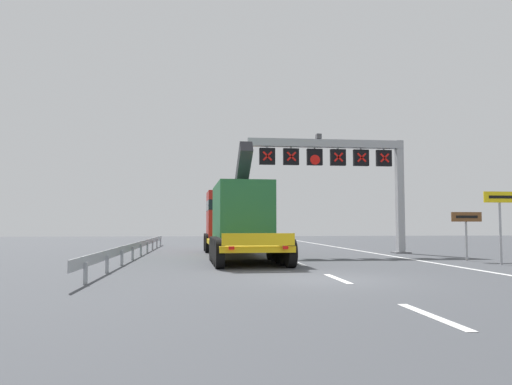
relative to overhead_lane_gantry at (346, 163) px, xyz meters
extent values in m
plane|color=#424449|center=(-4.59, -12.66, -5.19)|extent=(112.00, 112.00, 0.00)
cube|color=silver|center=(-4.17, -18.66, -5.18)|extent=(0.20, 2.60, 0.01)
cube|color=silver|center=(-4.17, -12.63, -5.18)|extent=(0.20, 2.60, 0.01)
cube|color=silver|center=(-4.17, -6.60, -5.18)|extent=(0.20, 2.60, 0.01)
cube|color=silver|center=(-4.17, -0.57, -5.18)|extent=(0.20, 2.60, 0.01)
cube|color=silver|center=(-4.17, 5.47, -5.18)|extent=(0.20, 2.60, 0.01)
cube|color=silver|center=(-4.17, 11.50, -5.18)|extent=(0.20, 2.60, 0.01)
cube|color=silver|center=(-4.17, 17.53, -5.18)|extent=(0.20, 2.60, 0.01)
cube|color=silver|center=(-4.17, 23.56, -5.18)|extent=(0.20, 2.60, 0.01)
cube|color=silver|center=(-4.17, 29.60, -5.18)|extent=(0.20, 2.60, 0.01)
cube|color=silver|center=(1.61, -0.66, -5.18)|extent=(0.20, 63.00, 0.01)
cube|color=#9EA0A5|center=(3.18, 0.00, -1.92)|extent=(0.40, 0.40, 6.53)
cube|color=slate|center=(3.18, 0.00, -5.15)|extent=(0.90, 0.90, 0.08)
cube|color=#9EA0A5|center=(-1.16, 0.00, 1.09)|extent=(9.08, 0.44, 0.44)
cube|color=#4C4C51|center=(-1.61, 0.00, 1.49)|extent=(0.28, 0.40, 0.28)
cube|color=black|center=(2.26, 0.00, 0.30)|extent=(0.89, 0.24, 0.94)
cube|color=#9EA0A5|center=(2.26, 0.00, 0.82)|extent=(0.08, 0.08, 0.16)
cube|color=red|center=(2.26, -0.13, 0.30)|extent=(0.55, 0.02, 0.55)
cube|color=red|center=(2.26, -0.13, 0.30)|extent=(0.55, 0.02, 0.55)
cube|color=black|center=(0.89, 0.00, 0.30)|extent=(0.89, 0.24, 0.94)
cube|color=#9EA0A5|center=(0.89, 0.00, 0.82)|extent=(0.08, 0.08, 0.16)
cube|color=red|center=(0.89, -0.13, 0.30)|extent=(0.55, 0.02, 0.55)
cube|color=red|center=(0.89, -0.13, 0.30)|extent=(0.55, 0.02, 0.55)
cube|color=black|center=(-0.48, 0.00, 0.30)|extent=(0.89, 0.24, 0.94)
cube|color=#9EA0A5|center=(-0.48, 0.00, 0.82)|extent=(0.08, 0.08, 0.16)
cube|color=red|center=(-0.48, -0.13, 0.30)|extent=(0.55, 0.02, 0.55)
cube|color=red|center=(-0.48, -0.13, 0.30)|extent=(0.55, 0.02, 0.55)
cube|color=black|center=(-1.85, 0.00, 0.30)|extent=(0.89, 0.24, 0.94)
cube|color=#9EA0A5|center=(-1.85, 0.00, 0.82)|extent=(0.08, 0.08, 0.16)
cone|color=red|center=(-1.85, -0.13, 0.13)|extent=(0.57, 0.02, 0.57)
cube|color=black|center=(-3.21, 0.00, 0.30)|extent=(0.89, 0.24, 0.94)
cube|color=#9EA0A5|center=(-3.21, 0.00, 0.82)|extent=(0.08, 0.08, 0.16)
cube|color=red|center=(-3.21, -0.13, 0.30)|extent=(0.55, 0.02, 0.55)
cube|color=red|center=(-3.21, -0.13, 0.30)|extent=(0.55, 0.02, 0.55)
cube|color=black|center=(-4.58, 0.00, 0.30)|extent=(0.89, 0.24, 0.94)
cube|color=#9EA0A5|center=(-4.58, 0.00, 0.82)|extent=(0.08, 0.08, 0.16)
cube|color=red|center=(-4.58, -0.13, 0.30)|extent=(0.55, 0.02, 0.55)
cube|color=red|center=(-4.58, -0.13, 0.30)|extent=(0.55, 0.02, 0.55)
cube|color=yellow|center=(-6.36, -4.25, -4.46)|extent=(3.14, 10.49, 0.24)
cube|color=yellow|center=(-6.19, -9.53, -4.09)|extent=(2.66, 0.17, 0.44)
cylinder|color=black|center=(-7.57, -8.79, -4.64)|extent=(0.36, 1.11, 1.10)
cylinder|color=black|center=(-4.87, -8.71, -4.64)|extent=(0.36, 1.11, 1.10)
cylinder|color=black|center=(-7.60, -7.74, -4.64)|extent=(0.36, 1.11, 1.10)
cylinder|color=black|center=(-4.90, -7.66, -4.64)|extent=(0.36, 1.11, 1.10)
cylinder|color=black|center=(-7.63, -6.70, -4.64)|extent=(0.36, 1.11, 1.10)
cylinder|color=black|center=(-4.94, -6.61, -4.64)|extent=(0.36, 1.11, 1.10)
cylinder|color=black|center=(-7.67, -5.65, -4.64)|extent=(0.36, 1.11, 1.10)
cylinder|color=black|center=(-4.97, -5.56, -4.64)|extent=(0.36, 1.11, 1.10)
cylinder|color=black|center=(-7.70, -4.60, -4.64)|extent=(0.36, 1.11, 1.10)
cylinder|color=black|center=(-5.01, -4.51, -4.64)|extent=(0.36, 1.11, 1.10)
cube|color=red|center=(-6.60, 2.84, -3.09)|extent=(2.68, 3.28, 3.10)
cube|color=black|center=(-6.60, 2.84, -2.39)|extent=(2.71, 3.30, 0.60)
cylinder|color=black|center=(-7.91, 3.68, -4.64)|extent=(0.38, 1.11, 1.10)
cylinder|color=black|center=(-5.34, 3.77, -4.64)|extent=(0.38, 1.11, 1.10)
cylinder|color=black|center=(-7.85, 1.68, -4.64)|extent=(0.38, 1.11, 1.10)
cylinder|color=black|center=(-5.27, 1.77, -4.64)|extent=(0.38, 1.11, 1.10)
cube|color=#236638|center=(-6.38, -3.85, -2.99)|extent=(2.57, 5.80, 2.70)
cube|color=#2D2D33|center=(-6.35, -4.71, -1.04)|extent=(0.66, 2.96, 2.29)
cube|color=red|center=(-7.17, -9.60, -4.39)|extent=(0.20, 0.07, 0.12)
cube|color=red|center=(-5.21, -9.54, -4.39)|extent=(0.20, 0.07, 0.12)
cylinder|color=#9EA0A5|center=(3.93, -8.29, -3.69)|extent=(0.10, 0.10, 2.99)
cube|color=yellow|center=(3.93, -8.35, -2.43)|extent=(1.42, 0.06, 0.45)
cube|color=black|center=(3.93, -8.39, -2.43)|extent=(1.02, 0.01, 0.12)
cylinder|color=#9EA0A5|center=(3.73, -6.04, -4.08)|extent=(0.10, 0.10, 2.21)
cube|color=brown|center=(3.73, -6.10, -3.20)|extent=(1.44, 0.06, 0.44)
cube|color=black|center=(3.73, -6.13, -3.20)|extent=(1.04, 0.01, 0.12)
cube|color=#999EA3|center=(-11.45, -0.84, -4.59)|extent=(0.04, 27.65, 0.32)
cube|color=#999EA3|center=(-11.39, -13.13, -4.89)|extent=(0.10, 0.10, 0.60)
cube|color=#999EA3|center=(-11.39, -10.05, -4.89)|extent=(0.10, 0.10, 0.60)
cube|color=#999EA3|center=(-11.39, -6.98, -4.89)|extent=(0.10, 0.10, 0.60)
cube|color=#999EA3|center=(-11.39, -3.91, -4.89)|extent=(0.10, 0.10, 0.60)
cube|color=#999EA3|center=(-11.39, -0.84, -4.89)|extent=(0.10, 0.10, 0.60)
cube|color=#999EA3|center=(-11.39, 2.24, -4.89)|extent=(0.10, 0.10, 0.60)
cube|color=#999EA3|center=(-11.39, 5.31, -4.89)|extent=(0.10, 0.10, 0.60)
cube|color=#999EA3|center=(-11.39, 8.38, -4.89)|extent=(0.10, 0.10, 0.60)
cube|color=#999EA3|center=(-11.39, 11.46, -4.89)|extent=(0.10, 0.10, 0.60)
camera|label=1|loc=(-8.24, -26.99, -3.57)|focal=34.13mm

